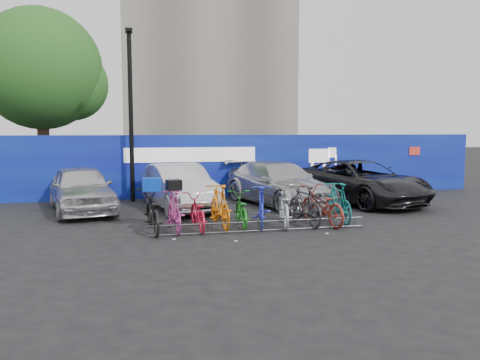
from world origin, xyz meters
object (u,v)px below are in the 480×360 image
object	(u,v)px
car_3	(360,182)
bike_7	(304,205)
car_0	(81,189)
bike_8	(321,205)
tree	(46,72)
lamppost	(131,111)
bike_3	(220,206)
car_2	(279,183)
car_1	(179,187)
bike_4	(241,210)
bike_1	(174,211)
bike_rack	(260,226)
bike_0	(152,211)
bike_6	(283,206)
bike_2	(197,212)
bike_5	(261,206)
bike_9	(338,202)

from	to	relation	value
car_3	bike_7	size ratio (longest dim) A/B	2.98
car_0	bike_8	world-z (taller)	car_0
car_3	bike_8	size ratio (longest dim) A/B	2.69
tree	car_0	distance (m)	8.08
car_0	car_3	size ratio (longest dim) A/B	0.80
lamppost	bike_7	world-z (taller)	lamppost
bike_8	bike_3	bearing A→B (deg)	-14.63
car_0	lamppost	bearing A→B (deg)	36.67
car_3	tree	bearing A→B (deg)	134.50
car_2	bike_3	xyz separation A→B (m)	(-2.68, -3.42, -0.16)
car_2	car_3	world-z (taller)	car_3
car_1	bike_4	distance (m)	3.49
bike_1	bike_7	bearing A→B (deg)	174.75
bike_rack	bike_0	bearing A→B (deg)	166.48
lamppost	bike_1	bearing A→B (deg)	-78.63
bike_6	bike_7	world-z (taller)	bike_7
bike_rack	bike_3	bearing A→B (deg)	139.61
bike_2	car_2	bearing A→B (deg)	-136.51
car_0	car_2	world-z (taller)	car_0
car_2	bike_5	xyz separation A→B (m)	(-1.56, -3.50, -0.19)
bike_rack	bike_3	distance (m)	1.26
car_3	bike_6	world-z (taller)	car_3
bike_3	bike_8	world-z (taller)	bike_3
car_3	bike_5	distance (m)	5.58
lamppost	bike_0	xyz separation A→B (m)	(0.53, -5.36, -2.74)
tree	bike_5	world-z (taller)	tree
car_2	bike_2	world-z (taller)	car_2
bike_5	bike_7	xyz separation A→B (m)	(1.19, -0.07, -0.00)
car_3	bike_5	world-z (taller)	car_3
car_2	bike_5	world-z (taller)	car_2
bike_3	bike_7	size ratio (longest dim) A/B	1.06
bike_rack	car_2	world-z (taller)	car_2
bike_rack	car_2	bearing A→B (deg)	67.03
car_3	bike_3	distance (m)	6.48
bike_1	bike_3	size ratio (longest dim) A/B	0.91
bike_4	bike_6	bearing A→B (deg)	-179.42
car_1	car_0	bearing A→B (deg)	165.39
car_0	bike_6	distance (m)	6.57
bike_rack	bike_4	world-z (taller)	bike_4
bike_6	bike_9	distance (m)	1.63
bike_1	bike_8	distance (m)	4.01
bike_rack	car_1	distance (m)	4.37
tree	bike_7	size ratio (longest dim) A/B	4.28
car_0	bike_2	world-z (taller)	car_0
bike_rack	bike_4	distance (m)	0.90
lamppost	bike_6	xyz separation A→B (m)	(4.03, -5.29, -2.73)
bike_0	bike_7	size ratio (longest dim) A/B	1.10
bike_2	car_0	bearing A→B (deg)	-50.11
car_0	bike_8	bearing A→B (deg)	-41.24
car_2	car_1	bearing A→B (deg)	167.15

